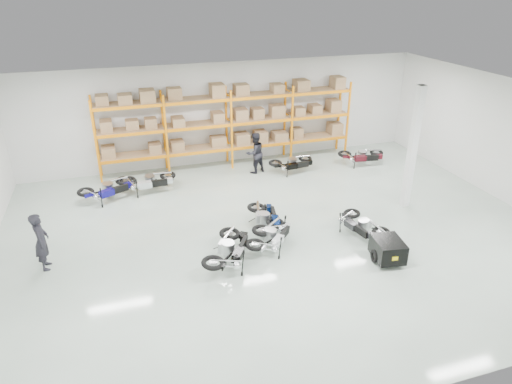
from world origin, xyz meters
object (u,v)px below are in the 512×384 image
object	(u,v)px
moto_blue_centre	(266,216)
moto_silver_left	(272,232)
person_left	(41,241)
moto_back_c	(293,160)
moto_back_a	(108,186)
moto_black_far_left	(230,245)
moto_back_b	(149,178)
moto_back_d	(362,153)
person_back	(255,153)
trailer	(388,249)
moto_touring_right	(361,222)

from	to	relation	value
moto_blue_centre	moto_silver_left	bearing A→B (deg)	92.86
person_left	moto_blue_centre	bearing A→B (deg)	-90.39
moto_silver_left	moto_back_c	xyz separation A→B (m)	(2.93, 5.58, -0.01)
moto_back_a	person_left	bearing A→B (deg)	131.18
moto_blue_centre	moto_black_far_left	bearing A→B (deg)	53.46
moto_back_c	person_left	bearing A→B (deg)	110.99
moto_back_b	moto_back_d	xyz separation A→B (m)	(9.52, 0.01, -0.02)
moto_silver_left	person_back	bearing A→B (deg)	-58.73
moto_silver_left	moto_back_a	world-z (taller)	moto_back_a
moto_back_a	moto_silver_left	bearing A→B (deg)	-161.85
moto_back_a	moto_back_d	size ratio (longest dim) A/B	1.03
moto_silver_left	person_left	distance (m)	6.77
moto_blue_centre	person_left	world-z (taller)	person_left
moto_black_far_left	moto_back_c	size ratio (longest dim) A/B	1.13
moto_silver_left	trailer	xyz separation A→B (m)	(3.03, -1.78, -0.13)
moto_touring_right	trailer	distance (m)	1.60
moto_blue_centre	moto_back_d	xyz separation A→B (m)	(6.11, 4.41, -0.03)
moto_blue_centre	moto_back_d	distance (m)	7.54
moto_back_b	moto_back_c	xyz separation A→B (m)	(6.18, 0.14, -0.04)
moto_blue_centre	moto_back_b	distance (m)	5.57
moto_blue_centre	person_back	bearing A→B (deg)	-92.13
moto_back_c	moto_back_d	distance (m)	3.34
trailer	moto_back_b	bearing A→B (deg)	139.99
moto_silver_left	moto_back_a	xyz separation A→B (m)	(-4.82, 5.17, 0.02)
moto_silver_left	moto_touring_right	bearing A→B (deg)	-139.52
moto_back_b	moto_back_c	bearing A→B (deg)	-90.54
moto_touring_right	moto_back_b	size ratio (longest dim) A/B	0.91
person_back	moto_silver_left	bearing A→B (deg)	58.72
moto_silver_left	person_left	size ratio (longest dim) A/B	1.01
trailer	moto_back_d	xyz separation A→B (m)	(3.24, 7.23, 0.13)
moto_back_b	moto_silver_left	bearing A→B (deg)	-150.93
person_left	person_back	size ratio (longest dim) A/B	0.99
person_left	person_back	bearing A→B (deg)	-58.74
moto_blue_centre	person_left	xyz separation A→B (m)	(-6.84, -0.07, 0.30)
trailer	person_back	world-z (taller)	person_back
moto_touring_right	moto_back_c	size ratio (longest dim) A/B	0.98
moto_black_far_left	person_left	world-z (taller)	person_left
person_back	moto_back_c	bearing A→B (deg)	144.97
trailer	moto_back_d	distance (m)	7.92
moto_touring_right	trailer	size ratio (longest dim) A/B	0.97
moto_black_far_left	moto_back_a	bearing A→B (deg)	-28.03
moto_blue_centre	moto_touring_right	size ratio (longest dim) A/B	1.12
trailer	moto_touring_right	bearing A→B (deg)	98.95
person_left	person_back	distance (m)	9.50
moto_back_a	moto_back_c	bearing A→B (deg)	-111.84
moto_back_d	person_left	world-z (taller)	person_left
moto_touring_right	person_left	world-z (taller)	person_left
person_left	moto_back_a	bearing A→B (deg)	-24.95
moto_back_a	moto_back_b	world-z (taller)	moto_back_b
moto_touring_right	person_back	world-z (taller)	person_back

